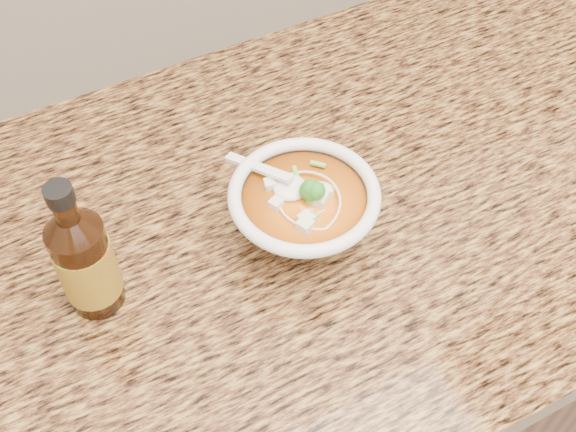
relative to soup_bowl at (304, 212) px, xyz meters
name	(u,v)px	position (x,y,z in m)	size (l,w,h in m)	color
cabinet	(360,345)	(0.15, 0.04, -0.51)	(4.00, 0.65, 0.86)	black
counter_slab	(388,176)	(0.15, 0.04, -0.06)	(4.00, 0.68, 0.04)	olive
soup_bowl	(304,212)	(0.00, 0.00, 0.00)	(0.17, 0.18, 0.09)	white
hot_sauce_bottle	(85,261)	(-0.24, 0.03, 0.03)	(0.07, 0.07, 0.18)	#361807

